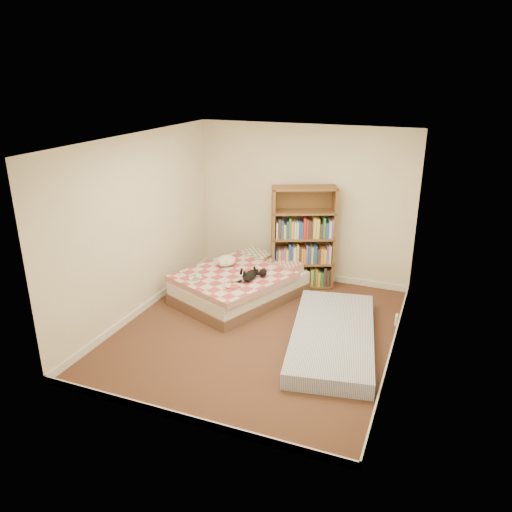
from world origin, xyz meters
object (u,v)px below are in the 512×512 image
at_px(bed, 241,284).
at_px(bookshelf, 303,251).
at_px(white_dog, 227,261).
at_px(black_cat, 251,275).
at_px(floor_mattress, 333,336).

xyz_separation_m(bed, bookshelf, (0.74, 0.77, 0.36)).
bearing_deg(bed, white_dog, -179.56).
distance_m(black_cat, white_dog, 0.64).
height_order(bookshelf, white_dog, bookshelf).
bearing_deg(floor_mattress, bookshelf, 108.84).
xyz_separation_m(floor_mattress, white_dog, (-1.91, 0.94, 0.41)).
bearing_deg(white_dog, bed, 18.79).
xyz_separation_m(bed, black_cat, (0.26, -0.22, 0.28)).
relative_size(bed, floor_mattress, 0.98).
height_order(floor_mattress, white_dog, white_dog).
bearing_deg(black_cat, bed, -173.92).
distance_m(bed, white_dog, 0.42).
height_order(bed, black_cat, black_cat).
height_order(bed, bookshelf, bookshelf).
height_order(black_cat, white_dog, white_dog).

